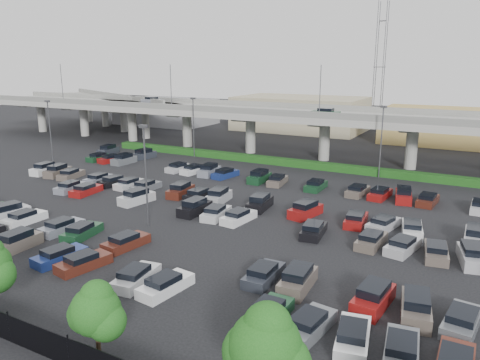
% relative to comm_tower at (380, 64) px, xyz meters
% --- Properties ---
extents(ground, '(280.00, 280.00, 0.00)m').
position_rel_comm_tower_xyz_m(ground, '(-4.00, -74.00, -15.61)').
color(ground, black).
extents(overpass, '(150.00, 13.00, 15.80)m').
position_rel_comm_tower_xyz_m(overpass, '(-4.22, -42.01, -8.64)').
color(overpass, gray).
rests_on(overpass, ground).
extents(on_ramp, '(50.93, 30.13, 8.80)m').
position_rel_comm_tower_xyz_m(on_ramp, '(-56.10, -30.95, -8.76)').
color(on_ramp, gray).
rests_on(on_ramp, ground).
extents(hedge, '(66.00, 1.60, 1.10)m').
position_rel_comm_tower_xyz_m(hedge, '(-4.00, -49.00, -15.06)').
color(hedge, '#153E12').
rests_on(hedge, ground).
extents(parked_cars, '(63.08, 41.65, 1.67)m').
position_rel_comm_tower_xyz_m(parked_cars, '(-4.61, -77.37, -14.99)').
color(parked_cars, '#64584E').
rests_on(parked_cars, ground).
extents(light_poles, '(66.90, 48.38, 10.30)m').
position_rel_comm_tower_xyz_m(light_poles, '(-8.12, -72.00, -9.37)').
color(light_poles, '#46474B').
rests_on(light_poles, ground).
extents(distant_buildings, '(138.00, 24.00, 9.00)m').
position_rel_comm_tower_xyz_m(distant_buildings, '(8.38, -12.19, -11.87)').
color(distant_buildings, gray).
rests_on(distant_buildings, ground).
extents(comm_tower, '(2.40, 2.40, 30.00)m').
position_rel_comm_tower_xyz_m(comm_tower, '(0.00, 0.00, 0.00)').
color(comm_tower, '#46474B').
rests_on(comm_tower, ground).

